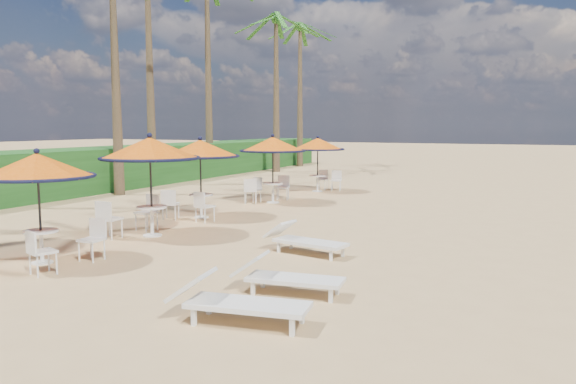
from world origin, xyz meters
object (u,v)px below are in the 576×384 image
Objects in this scene: station_1 at (147,158)px; station_0 at (41,176)px; station_4 at (319,149)px; lounger_mid at (284,275)px; station_3 at (271,153)px; lounger_far at (303,239)px; station_2 at (199,156)px; lounger_near at (234,300)px.

station_0 is at bearing -90.21° from station_1.
lounger_mid is at bearing -69.65° from station_4.
lounger_far is (4.34, -6.88, -1.49)m from station_3.
lounger_mid is (5.06, -13.64, -1.48)m from station_4.
station_1 is 10.71m from station_4.
station_0 is at bearing -134.73° from lounger_far.
station_0 is 3.21m from station_1.
station_0 is 6.05m from station_2.
lounger_mid is (5.24, 0.26, -1.46)m from station_0.
lounger_near reaches higher than lounger_mid.
station_2 is 8.23m from lounger_mid.
station_0 reaches higher than lounger_far.
lounger_near is at bearing -13.87° from station_0.
station_3 is (-0.05, 6.76, -0.17)m from station_1.
lounger_mid is at bearing -61.46° from station_3.
station_1 is at bearing 129.46° from lounger_near.
station_4 is 1.23× the size of lounger_mid.
lounger_near is at bearing -68.62° from lounger_far.
station_3 is at bearing 110.28° from lounger_mid.
lounger_far reaches higher than lounger_mid.
lounger_near is (5.20, -4.49, -1.64)m from station_1.
station_3 is (0.38, 3.92, -0.06)m from station_2.
station_0 is 9.96m from station_3.
lounger_mid is at bearing -29.34° from station_1.
station_1 reaches higher than lounger_far.
station_2 is 0.99× the size of station_3.
station_2 is at bearing -94.34° from station_4.
station_1 is at bearing -89.56° from station_3.
station_2 reaches higher than lounger_far.
station_0 is 1.21× the size of lounger_mid.
station_3 reaches higher than lounger_near.
station_1 is at bearing 89.79° from station_0.
lounger_mid is at bearing 2.88° from station_0.
station_4 is at bearing 102.09° from lounger_mid.
station_0 reaches higher than lounger_near.
station_2 is 9.37m from lounger_near.
station_4 is 1.13× the size of lounger_near.
station_2 is 1.17× the size of lounger_near.
lounger_far is (4.29, -0.11, -1.66)m from station_1.
lounger_mid is at bearing -45.58° from station_2.
station_0 is at bearing 156.38° from lounger_near.
lounger_near is at bearing -99.12° from lounger_mid.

